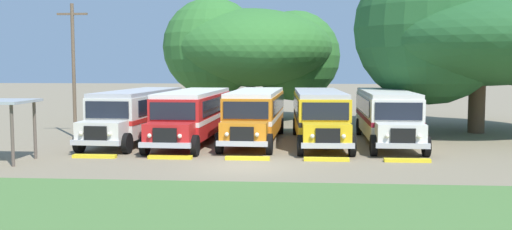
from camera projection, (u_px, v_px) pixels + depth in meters
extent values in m
plane|color=#84755B|center=(244.00, 167.00, 23.57)|extent=(220.00, 220.00, 0.00)
cube|color=#4C7538|center=(217.00, 214.00, 16.04)|extent=(80.00, 9.02, 0.01)
cube|color=silver|center=(140.00, 112.00, 32.19)|extent=(3.05, 9.33, 2.10)
cube|color=red|center=(140.00, 115.00, 32.20)|extent=(3.08, 9.36, 0.24)
cube|color=black|center=(163.00, 103.00, 32.26)|extent=(0.52, 7.99, 0.80)
cube|color=black|center=(120.00, 103.00, 32.62)|extent=(0.52, 7.99, 0.80)
cube|color=#B2B2B7|center=(139.00, 92.00, 32.09)|extent=(2.96, 9.23, 0.22)
cube|color=silver|center=(102.00, 132.00, 27.01)|extent=(2.28, 1.53, 1.05)
cube|color=black|center=(95.00, 134.00, 26.27)|extent=(1.10, 0.17, 0.70)
cube|color=#B7B7BC|center=(95.00, 143.00, 26.27)|extent=(2.41, 0.34, 0.24)
cube|color=black|center=(107.00, 110.00, 27.58)|extent=(2.20, 0.19, 0.84)
cube|color=red|center=(164.00, 108.00, 36.75)|extent=(0.90, 0.11, 1.30)
sphere|color=#EAE5C6|center=(109.00, 134.00, 26.13)|extent=(0.20, 0.20, 0.20)
sphere|color=#EAE5C6|center=(81.00, 133.00, 26.32)|extent=(0.20, 0.20, 0.20)
cylinder|color=black|center=(127.00, 143.00, 26.98)|extent=(0.34, 1.02, 1.00)
cylinder|color=black|center=(79.00, 142.00, 27.32)|extent=(0.34, 1.02, 1.00)
cylinder|color=black|center=(175.00, 125.00, 35.07)|extent=(0.34, 1.02, 1.00)
cylinder|color=black|center=(138.00, 125.00, 35.41)|extent=(0.34, 1.02, 1.00)
cube|color=red|center=(194.00, 113.00, 31.42)|extent=(2.81, 9.28, 2.10)
cube|color=white|center=(194.00, 116.00, 31.43)|extent=(2.84, 9.30, 0.24)
cube|color=black|center=(218.00, 104.00, 31.53)|extent=(0.31, 8.00, 0.80)
cube|color=black|center=(173.00, 104.00, 31.82)|extent=(0.31, 8.00, 0.80)
cube|color=silver|center=(194.00, 93.00, 31.32)|extent=(2.73, 9.18, 0.22)
cube|color=red|center=(169.00, 134.00, 26.22)|extent=(2.25, 1.47, 1.05)
cube|color=black|center=(165.00, 136.00, 25.48)|extent=(1.10, 0.14, 0.70)
cube|color=#B7B7BC|center=(165.00, 145.00, 25.48)|extent=(2.41, 0.28, 0.24)
cube|color=black|center=(173.00, 111.00, 26.79)|extent=(2.20, 0.13, 0.84)
cube|color=white|center=(210.00, 109.00, 36.00)|extent=(0.90, 0.09, 1.30)
sphere|color=#EAE5C6|center=(180.00, 136.00, 25.35)|extent=(0.20, 0.20, 0.20)
sphere|color=#EAE5C6|center=(149.00, 136.00, 25.51)|extent=(0.20, 0.20, 0.20)
cylinder|color=black|center=(195.00, 146.00, 26.23)|extent=(0.31, 1.01, 1.00)
cylinder|color=black|center=(145.00, 145.00, 26.50)|extent=(0.31, 1.01, 1.00)
cylinder|color=black|center=(225.00, 127.00, 34.34)|extent=(0.31, 1.01, 1.00)
cylinder|color=black|center=(186.00, 126.00, 34.61)|extent=(0.31, 1.01, 1.00)
cube|color=orange|center=(256.00, 113.00, 31.92)|extent=(2.77, 9.27, 2.10)
cube|color=white|center=(256.00, 116.00, 31.93)|extent=(2.80, 9.29, 0.24)
cube|color=black|center=(279.00, 104.00, 32.04)|extent=(0.28, 8.00, 0.80)
cube|color=black|center=(235.00, 103.00, 32.31)|extent=(0.28, 8.00, 0.80)
cube|color=silver|center=(256.00, 92.00, 31.82)|extent=(2.69, 9.17, 0.22)
cube|color=orange|center=(244.00, 133.00, 26.72)|extent=(2.24, 1.46, 1.05)
cube|color=black|center=(242.00, 134.00, 25.98)|extent=(1.10, 0.13, 0.70)
cube|color=#B7B7BC|center=(242.00, 144.00, 25.98)|extent=(2.40, 0.27, 0.24)
cube|color=black|center=(246.00, 110.00, 27.29)|extent=(2.20, 0.13, 0.84)
cube|color=white|center=(264.00, 108.00, 36.50)|extent=(0.90, 0.09, 1.30)
sphere|color=#EAE5C6|center=(257.00, 135.00, 25.86)|extent=(0.20, 0.20, 0.20)
sphere|color=#EAE5C6|center=(227.00, 134.00, 26.01)|extent=(0.20, 0.20, 0.20)
cylinder|color=black|center=(269.00, 144.00, 26.73)|extent=(0.31, 1.01, 1.00)
cylinder|color=black|center=(219.00, 143.00, 26.99)|extent=(0.31, 1.01, 1.00)
cylinder|color=black|center=(281.00, 126.00, 34.85)|extent=(0.31, 1.01, 1.00)
cylinder|color=black|center=(242.00, 125.00, 35.11)|extent=(0.31, 1.01, 1.00)
cube|color=yellow|center=(319.00, 114.00, 31.32)|extent=(2.85, 9.29, 2.10)
cube|color=black|center=(319.00, 117.00, 31.33)|extent=(2.88, 9.31, 0.24)
cube|color=black|center=(341.00, 104.00, 31.52)|extent=(0.35, 8.00, 0.80)
cube|color=black|center=(296.00, 104.00, 31.62)|extent=(0.35, 8.00, 0.80)
cube|color=#B2B2B7|center=(319.00, 93.00, 31.22)|extent=(2.77, 9.19, 0.22)
cube|color=yellow|center=(327.00, 135.00, 26.09)|extent=(2.25, 1.48, 1.05)
cube|color=black|center=(328.00, 136.00, 25.35)|extent=(1.10, 0.14, 0.70)
cube|color=#B7B7BC|center=(328.00, 146.00, 25.35)|extent=(2.41, 0.29, 0.24)
cube|color=black|center=(326.00, 111.00, 26.66)|extent=(2.20, 0.14, 0.84)
cube|color=black|center=(314.00, 109.00, 35.92)|extent=(0.90, 0.09, 1.30)
sphere|color=#EAE5C6|center=(344.00, 136.00, 25.27)|extent=(0.20, 0.20, 0.20)
sphere|color=#EAE5C6|center=(312.00, 136.00, 25.33)|extent=(0.20, 0.20, 0.20)
cylinder|color=black|center=(352.00, 146.00, 26.18)|extent=(0.32, 1.01, 1.00)
cylinder|color=black|center=(300.00, 145.00, 26.28)|extent=(0.32, 1.01, 1.00)
cylinder|color=black|center=(335.00, 127.00, 34.34)|extent=(0.32, 1.01, 1.00)
cylinder|color=black|center=(295.00, 127.00, 34.44)|extent=(0.32, 1.01, 1.00)
cube|color=silver|center=(386.00, 114.00, 31.25)|extent=(2.67, 9.24, 2.10)
cube|color=maroon|center=(386.00, 117.00, 31.27)|extent=(2.70, 9.26, 0.24)
cube|color=black|center=(408.00, 105.00, 31.38)|extent=(0.19, 8.00, 0.80)
cube|color=black|center=(362.00, 104.00, 31.63)|extent=(0.19, 8.00, 0.80)
cube|color=beige|center=(386.00, 93.00, 31.15)|extent=(2.59, 9.14, 0.22)
cube|color=silver|center=(400.00, 135.00, 26.04)|extent=(2.23, 1.44, 1.05)
cube|color=black|center=(403.00, 136.00, 25.31)|extent=(1.10, 0.12, 0.70)
cube|color=#B7B7BC|center=(403.00, 146.00, 25.31)|extent=(2.40, 0.24, 0.24)
cube|color=black|center=(399.00, 111.00, 26.62)|extent=(2.20, 0.10, 0.84)
cube|color=maroon|center=(376.00, 109.00, 35.84)|extent=(0.90, 0.08, 1.30)
sphere|color=#EAE5C6|center=(419.00, 137.00, 25.19)|extent=(0.20, 0.20, 0.20)
sphere|color=#EAE5C6|center=(387.00, 136.00, 25.33)|extent=(0.20, 0.20, 0.20)
cylinder|color=black|center=(426.00, 146.00, 26.07)|extent=(0.30, 1.00, 1.00)
cylinder|color=black|center=(374.00, 145.00, 26.31)|extent=(0.30, 1.00, 1.00)
cylinder|color=black|center=(399.00, 127.00, 34.20)|extent=(0.30, 1.00, 1.00)
cylinder|color=black|center=(359.00, 127.00, 34.44)|extent=(0.30, 1.00, 1.00)
cube|color=yellow|center=(95.00, 156.00, 25.80)|extent=(2.00, 0.36, 0.15)
cube|color=yellow|center=(170.00, 157.00, 25.52)|extent=(2.00, 0.36, 0.15)
cube|color=yellow|center=(247.00, 158.00, 25.24)|extent=(2.00, 0.36, 0.15)
cube|color=yellow|center=(326.00, 159.00, 24.97)|extent=(2.00, 0.36, 0.15)
cube|color=yellow|center=(407.00, 160.00, 24.69)|extent=(2.00, 0.36, 0.15)
cylinder|color=brown|center=(251.00, 99.00, 43.70)|extent=(0.76, 0.76, 3.33)
ellipsoid|color=#33702D|center=(251.00, 48.00, 43.36)|extent=(12.46, 12.07, 5.94)
sphere|color=#33702D|center=(295.00, 56.00, 44.56)|extent=(7.09, 7.09, 7.09)
sphere|color=#33702D|center=(212.00, 47.00, 42.71)|extent=(7.41, 7.41, 7.41)
sphere|color=#33702D|center=(254.00, 45.00, 46.19)|extent=(5.95, 5.95, 5.95)
cylinder|color=brown|center=(477.00, 104.00, 35.35)|extent=(1.01, 1.01, 3.65)
ellipsoid|color=#235628|center=(479.00, 40.00, 35.01)|extent=(14.47, 15.15, 5.63)
sphere|color=#235628|center=(431.00, 29.00, 34.23)|extent=(9.25, 9.25, 9.25)
sphere|color=#235628|center=(461.00, 32.00, 38.90)|extent=(8.21, 8.21, 8.21)
cylinder|color=brown|center=(74.00, 71.00, 32.89)|extent=(0.20, 0.20, 7.78)
cube|color=brown|center=(72.00, 14.00, 32.61)|extent=(1.80, 0.12, 0.12)
cylinder|color=brown|center=(12.00, 136.00, 23.50)|extent=(0.14, 0.14, 2.60)
cylinder|color=brown|center=(35.00, 130.00, 25.48)|extent=(0.14, 0.14, 2.60)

